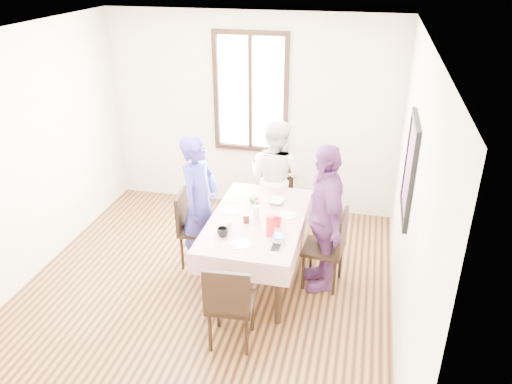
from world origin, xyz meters
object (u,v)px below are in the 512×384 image
chair_right (323,248)px  person_right (324,218)px  chair_left (199,229)px  person_left (199,203)px  dining_table (257,249)px  chair_near (231,302)px  chair_far (275,200)px  person_far (275,179)px

chair_right → person_right: (-0.02, 0.00, 0.37)m
chair_left → person_right: person_right is taller
person_left → person_right: person_right is taller
dining_table → person_left: bearing=168.5°
chair_near → chair_far: bearing=85.7°
chair_right → chair_left: bearing=92.9°
chair_far → person_right: 1.29m
person_far → person_right: 1.22m
chair_left → person_far: person_far is taller
chair_left → chair_near: bearing=24.9°
chair_right → chair_far: 1.25m
chair_near → person_far: 2.13m
dining_table → person_left: 0.84m
chair_far → dining_table: bearing=86.1°
chair_near → chair_left: bearing=116.9°
chair_near → person_right: person_right is taller
chair_left → person_left: person_left is taller
chair_far → chair_left: bearing=47.6°
person_left → chair_right: bearing=-81.5°
chair_right → chair_far: size_ratio=1.00×
dining_table → chair_near: (0.00, -1.06, 0.08)m
chair_far → person_right: bearing=121.1°
chair_right → chair_near: (-0.73, -1.11, 0.00)m
chair_left → person_left: bearing=83.8°
dining_table → chair_near: chair_near is taller
chair_left → person_far: 1.20m
chair_right → chair_near: same height
chair_far → person_right: size_ratio=0.55×
chair_left → chair_right: bearing=80.0°
chair_right → person_far: (-0.73, 0.99, 0.31)m
chair_right → person_far: bearing=42.9°
chair_far → person_right: (0.71, -1.01, 0.37)m
chair_left → chair_far: (0.73, 0.92, 0.00)m
dining_table → person_left: (-0.71, 0.14, 0.42)m
dining_table → chair_far: chair_far is taller
chair_far → chair_right: bearing=121.8°
chair_left → chair_near: size_ratio=1.00×
chair_far → person_left: 1.21m
dining_table → person_right: size_ratio=0.93×
dining_table → person_left: size_ratio=0.97×
chair_far → chair_near: same height
chair_near → person_left: (-0.71, 1.21, 0.34)m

